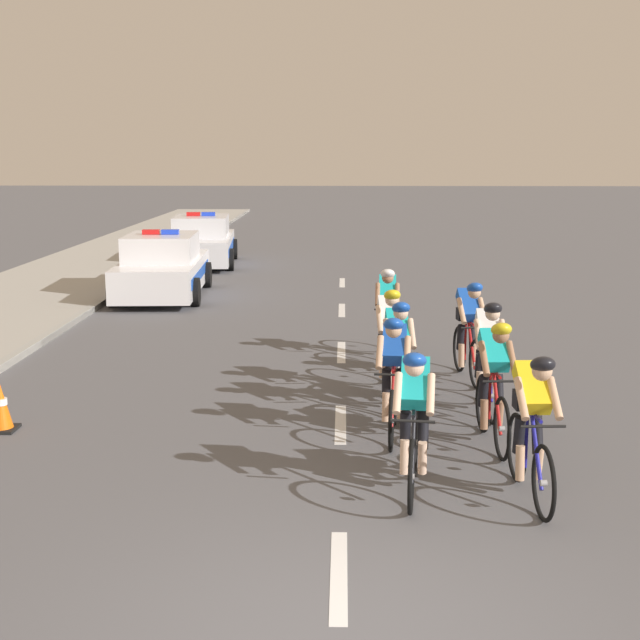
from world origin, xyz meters
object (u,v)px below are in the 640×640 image
(cyclist_third, at_px, (394,374))
(cyclist_sixth, at_px, (488,355))
(cyclist_fourth, at_px, (494,381))
(cyclist_lead, at_px, (414,419))
(cyclist_second, at_px, (532,424))
(police_car_second, at_px, (202,242))
(police_car_nearest, at_px, (163,268))
(cyclist_seventh, at_px, (389,338))
(cyclist_eighth, at_px, (469,329))
(traffic_cone_near, at_px, (0,406))
(cyclist_fifth, at_px, (398,354))
(cyclist_ninth, at_px, (387,311))

(cyclist_third, bearing_deg, cyclist_sixth, 39.52)
(cyclist_third, bearing_deg, cyclist_fourth, -12.63)
(cyclist_lead, xyz_separation_m, cyclist_second, (1.14, -0.13, 0.00))
(cyclist_third, relative_size, police_car_second, 0.38)
(cyclist_lead, bearing_deg, cyclist_fourth, 55.06)
(police_car_second, bearing_deg, police_car_nearest, -90.00)
(cyclist_seventh, relative_size, cyclist_eighth, 1.00)
(cyclist_third, bearing_deg, cyclist_eighth, 65.08)
(cyclist_second, height_order, traffic_cone_near, cyclist_second)
(cyclist_lead, bearing_deg, cyclist_fifth, 89.89)
(cyclist_fifth, height_order, police_car_second, police_car_second)
(cyclist_fifth, bearing_deg, police_car_second, 108.38)
(police_car_nearest, bearing_deg, police_car_second, 90.00)
(cyclist_third, height_order, cyclist_ninth, same)
(cyclist_fourth, distance_m, cyclist_seventh, 2.55)
(cyclist_second, bearing_deg, cyclist_ninth, 100.46)
(cyclist_eighth, xyz_separation_m, police_car_second, (-6.13, 13.29, -0.11))
(cyclist_lead, relative_size, cyclist_second, 1.00)
(cyclist_fourth, distance_m, cyclist_sixth, 1.32)
(cyclist_fifth, bearing_deg, cyclist_lead, -90.11)
(cyclist_eighth, distance_m, police_car_second, 14.64)
(cyclist_fourth, distance_m, traffic_cone_near, 5.99)
(cyclist_seventh, height_order, cyclist_ninth, same)
(cyclist_fifth, bearing_deg, cyclist_fourth, -52.14)
(cyclist_ninth, bearing_deg, cyclist_second, -79.54)
(cyclist_lead, bearing_deg, cyclist_sixth, 67.12)
(cyclist_ninth, bearing_deg, cyclist_sixth, -69.53)
(cyclist_lead, relative_size, cyclist_fourth, 1.00)
(cyclist_second, height_order, cyclist_sixth, same)
(cyclist_seventh, distance_m, traffic_cone_near, 5.25)
(cyclist_second, distance_m, cyclist_fifth, 3.15)
(cyclist_second, distance_m, cyclist_fourth, 1.62)
(cyclist_lead, bearing_deg, cyclist_seventh, 90.83)
(cyclist_third, bearing_deg, police_car_second, 106.86)
(cyclist_eighth, xyz_separation_m, traffic_cone_near, (-6.09, -2.59, -0.48))
(cyclist_third, relative_size, cyclist_sixth, 1.00)
(cyclist_fifth, relative_size, cyclist_eighth, 1.00)
(cyclist_fifth, relative_size, cyclist_seventh, 1.00)
(cyclist_fifth, distance_m, cyclist_ninth, 3.10)
(cyclist_fifth, distance_m, cyclist_seventh, 0.98)
(cyclist_seventh, relative_size, police_car_nearest, 0.38)
(cyclist_sixth, relative_size, traffic_cone_near, 2.69)
(cyclist_lead, bearing_deg, cyclist_ninth, 89.79)
(cyclist_second, xyz_separation_m, police_car_nearest, (-6.10, 12.09, -0.11))
(cyclist_second, height_order, cyclist_fifth, same)
(cyclist_lead, distance_m, cyclist_ninth, 5.91)
(cyclist_third, relative_size, cyclist_seventh, 1.00)
(cyclist_sixth, height_order, police_car_second, police_car_second)
(cyclist_sixth, xyz_separation_m, cyclist_seventh, (-1.24, 0.99, 0.00))
(cyclist_second, xyz_separation_m, cyclist_seventh, (-1.19, 3.92, 0.00))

